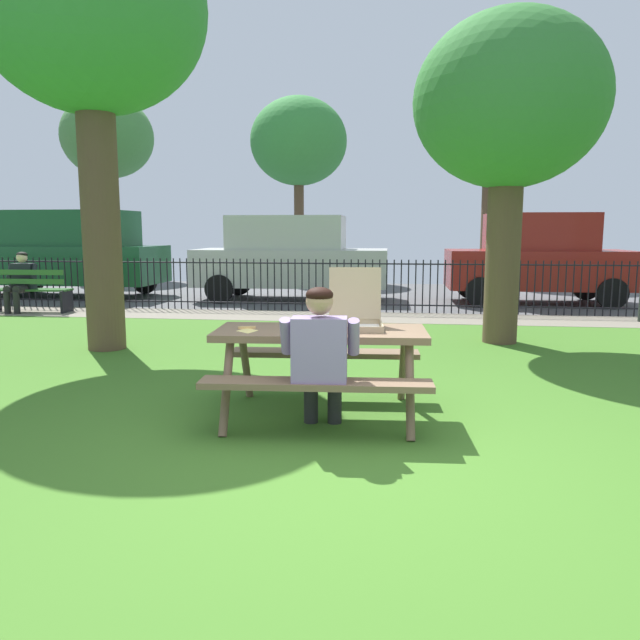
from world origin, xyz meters
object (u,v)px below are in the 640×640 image
at_px(tree_by_fence, 90,14).
at_px(far_tree_midleft, 299,142).
at_px(picnic_table_foreground, 321,349).
at_px(pizza_box_open, 355,314).
at_px(parked_car_left, 67,252).
at_px(far_tree_left, 108,138).
at_px(park_bench_left, 29,291).
at_px(pizza_slice_on_table, 247,329).
at_px(parked_car_right, 538,258).
at_px(far_tree_center, 492,138).
at_px(adult_at_table, 320,354).
at_px(parked_car_center, 291,257).
at_px(person_on_park_bench, 21,279).
at_px(tree_midground_left, 509,106).

distance_m(tree_by_fence, far_tree_midleft, 12.21).
relative_size(picnic_table_foreground, pizza_box_open, 3.48).
height_order(parked_car_left, far_tree_left, far_tree_left).
xyz_separation_m(park_bench_left, parked_car_left, (-0.77, 2.82, 0.68)).
bearing_deg(pizza_slice_on_table, tree_by_fence, 133.87).
relative_size(parked_car_right, far_tree_center, 0.67).
distance_m(picnic_table_foreground, adult_at_table, 0.51).
bearing_deg(tree_by_fence, parked_car_right, 41.64).
distance_m(parked_car_left, parked_car_center, 5.54).
distance_m(pizza_box_open, park_bench_left, 9.12).
relative_size(adult_at_table, far_tree_center, 0.20).
height_order(far_tree_left, far_tree_midleft, far_tree_left).
height_order(adult_at_table, far_tree_left, far_tree_left).
relative_size(person_on_park_bench, far_tree_midleft, 0.20).
bearing_deg(far_tree_midleft, parked_car_left, -128.38).
height_order(pizza_box_open, person_on_park_bench, pizza_box_open).
distance_m(park_bench_left, person_on_park_bench, 0.29).
relative_size(person_on_park_bench, parked_car_left, 0.26).
xyz_separation_m(adult_at_table, parked_car_left, (-7.47, 9.38, 0.44)).
relative_size(parked_car_center, far_tree_center, 0.75).
relative_size(tree_midground_left, parked_car_left, 0.99).
bearing_deg(parked_car_right, parked_car_left, -180.00).
bearing_deg(picnic_table_foreground, far_tree_left, 121.59).
xyz_separation_m(tree_by_fence, parked_car_left, (-4.09, 6.20, -3.24)).
height_order(person_on_park_bench, parked_car_left, parked_car_left).
distance_m(picnic_table_foreground, pizza_slice_on_table, 0.65).
bearing_deg(pizza_slice_on_table, parked_car_center, 97.90).
bearing_deg(pizza_box_open, tree_by_fence, 144.88).
bearing_deg(park_bench_left, pizza_slice_on_table, -45.85).
bearing_deg(pizza_box_open, far_tree_midleft, 101.31).
height_order(picnic_table_foreground, tree_by_fence, tree_by_fence).
distance_m(picnic_table_foreground, far_tree_center, 15.73).
relative_size(parked_car_left, far_tree_midleft, 0.79).
bearing_deg(tree_midground_left, park_bench_left, 166.03).
distance_m(tree_midground_left, parked_car_left, 10.97).
height_order(pizza_box_open, far_tree_left, far_tree_left).
xyz_separation_m(pizza_box_open, tree_by_fence, (-3.60, 2.53, 3.45)).
bearing_deg(person_on_park_bench, parked_car_left, 102.25).
relative_size(parked_car_left, far_tree_center, 0.79).
bearing_deg(picnic_table_foreground, pizza_slice_on_table, -168.25).
height_order(pizza_box_open, far_tree_center, far_tree_center).
bearing_deg(parked_car_center, person_on_park_bench, -150.45).
xyz_separation_m(picnic_table_foreground, tree_midground_left, (2.11, 3.89, 2.71)).
distance_m(parked_car_center, far_tree_left, 10.11).
relative_size(picnic_table_foreground, parked_car_center, 0.43).
relative_size(park_bench_left, far_tree_left, 0.27).
bearing_deg(tree_by_fence, far_tree_midleft, 86.93).
relative_size(adult_at_table, far_tree_midleft, 0.20).
bearing_deg(tree_midground_left, pizza_slice_on_table, -124.17).
bearing_deg(pizza_box_open, parked_car_center, 103.83).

